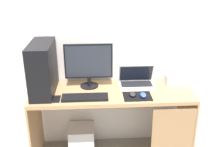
# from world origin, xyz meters

# --- Properties ---
(wall_back) EXTENTS (4.00, 0.05, 2.60)m
(wall_back) POSITION_xyz_m (0.00, 0.32, 1.30)
(wall_back) COLOR silver
(wall_back) RESTS_ON ground_plane
(desk) EXTENTS (1.54, 0.55, 0.76)m
(desk) POSITION_xyz_m (0.02, -0.01, 0.61)
(desk) COLOR #A37A51
(desk) RESTS_ON ground_plane
(pc_tower) EXTENTS (0.20, 0.49, 0.48)m
(pc_tower) POSITION_xyz_m (-0.64, 0.02, 1.00)
(pc_tower) COLOR black
(pc_tower) RESTS_ON desk
(monitor) EXTENTS (0.47, 0.18, 0.44)m
(monitor) POSITION_xyz_m (-0.22, 0.11, 0.99)
(monitor) COLOR black
(monitor) RESTS_ON desk
(laptop) EXTENTS (0.35, 0.23, 0.21)m
(laptop) POSITION_xyz_m (0.26, 0.13, 0.80)
(laptop) COLOR silver
(laptop) RESTS_ON desk
(projector) EXTENTS (0.20, 0.14, 0.10)m
(projector) POSITION_xyz_m (0.65, 0.12, 0.81)
(projector) COLOR silver
(projector) RESTS_ON desk
(keyboard) EXTENTS (0.42, 0.14, 0.02)m
(keyboard) POSITION_xyz_m (-0.26, -0.15, 0.77)
(keyboard) COLOR black
(keyboard) RESTS_ON desk
(mousepad) EXTENTS (0.26, 0.20, 0.00)m
(mousepad) POSITION_xyz_m (0.23, -0.14, 0.76)
(mousepad) COLOR black
(mousepad) RESTS_ON desk
(mouse_left) EXTENTS (0.06, 0.10, 0.03)m
(mouse_left) POSITION_xyz_m (0.18, -0.13, 0.78)
(mouse_left) COLOR #232326
(mouse_left) RESTS_ON mousepad
(mouse_right) EXTENTS (0.06, 0.10, 0.03)m
(mouse_right) POSITION_xyz_m (0.28, -0.15, 0.78)
(mouse_right) COLOR #2D51B2
(mouse_right) RESTS_ON mousepad
(cell_phone) EXTENTS (0.07, 0.13, 0.01)m
(cell_phone) POSITION_xyz_m (-0.51, -0.15, 0.76)
(cell_phone) COLOR black
(cell_phone) RESTS_ON desk
(subwoofer) EXTENTS (0.27, 0.27, 0.27)m
(subwoofer) POSITION_xyz_m (-0.32, 0.14, 0.13)
(subwoofer) COLOR silver
(subwoofer) RESTS_ON ground_plane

